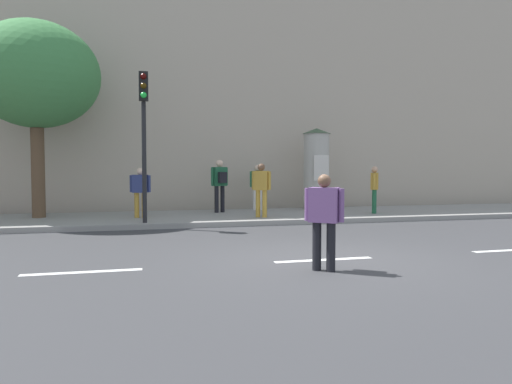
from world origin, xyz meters
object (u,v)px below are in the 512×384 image
Objects in this scene: traffic_light at (144,122)px; pedestrian_near_pole at (262,185)px; street_tree at (36,76)px; pedestrian_in_dark_shirt at (374,186)px; pedestrian_in_light_jacket at (220,181)px; poster_column at (316,168)px; pedestrian_in_red_top at (258,184)px; pedestrian_with_bag at (324,214)px; pedestrian_tallest at (140,189)px.

pedestrian_near_pole is (3.44, 0.73, -1.75)m from traffic_light.
pedestrian_in_dark_shirt is (10.42, -1.25, -3.31)m from street_tree.
poster_column is at bearing 5.51° from pedestrian_in_light_jacket.
pedestrian_in_red_top is at bearing 173.90° from poster_column.
street_tree is at bearing 143.20° from traffic_light.
street_tree is 3.58× the size of pedestrian_near_pole.
pedestrian_in_red_top is 2.47m from pedestrian_near_pole.
poster_column is at bearing 3.96° from street_tree.
pedestrian_in_dark_shirt is at bearing -55.40° from poster_column.
pedestrian_with_bag is 8.62m from pedestrian_in_light_jacket.
pedestrian_tallest is at bearing 167.67° from pedestrian_near_pole.
poster_column reaches higher than pedestrian_with_bag.
pedestrian_with_bag is 8.50m from pedestrian_in_dark_shirt.
pedestrian_in_red_top is 0.99× the size of pedestrian_near_pole.
street_tree is at bearing 166.50° from pedestrian_near_pole.
pedestrian_in_light_jacket is at bearing 45.96° from traffic_light.
pedestrian_tallest is at bearing 176.45° from pedestrian_in_dark_shirt.
pedestrian_with_bag is at bearing -110.91° from poster_column.
street_tree is at bearing -173.00° from pedestrian_in_red_top.
traffic_light is at bearing -154.32° from poster_column.
poster_column reaches higher than pedestrian_near_pole.
poster_column is at bearing 124.60° from pedestrian_in_dark_shirt.
pedestrian_with_bag is at bearing -98.03° from pedestrian_in_red_top.
pedestrian_in_light_jacket is at bearing 2.96° from street_tree.
pedestrian_in_red_top is at bearing 81.97° from pedestrian_with_bag.
street_tree is 11.00m from pedestrian_in_dark_shirt.
pedestrian_in_dark_shirt reaches higher than pedestrian_with_bag.
pedestrian_tallest is at bearing -167.08° from poster_column.
street_tree is at bearing -176.04° from poster_column.
pedestrian_tallest is at bearing -14.88° from street_tree.
poster_column is 9.54m from street_tree.
pedestrian_near_pole is (-2.63, -2.19, -0.52)m from poster_column.
traffic_light is 0.69× the size of street_tree.
pedestrian_with_bag is 1.02× the size of pedestrian_tallest.
pedestrian_near_pole reaches higher than pedestrian_in_dark_shirt.
pedestrian_tallest is (2.95, -0.78, -3.35)m from street_tree.
pedestrian_in_red_top is (-2.13, 0.23, -0.55)m from poster_column.
street_tree is 3.75× the size of pedestrian_in_dark_shirt.
traffic_light is at bearing 113.66° from pedestrian_with_bag.
street_tree reaches higher than pedestrian_in_red_top.
poster_column is 2.21m from pedestrian_in_red_top.
traffic_light reaches higher than pedestrian_in_dark_shirt.
poster_column is 1.82× the size of pedestrian_in_red_top.
poster_column is 3.62m from pedestrian_in_light_jacket.
pedestrian_near_pole is (0.79, 6.76, 0.21)m from pedestrian_with_bag.
pedestrian_in_red_top is (3.94, 3.14, -1.78)m from traffic_light.
pedestrian_near_pole reaches higher than pedestrian_with_bag.
pedestrian_with_bag is at bearing -123.69° from pedestrian_in_dark_shirt.
street_tree is at bearing -177.04° from pedestrian_in_light_jacket.
poster_column is 1.97× the size of pedestrian_tallest.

